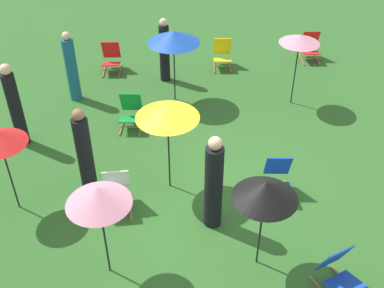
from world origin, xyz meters
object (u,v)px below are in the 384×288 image
at_px(deckchair_1, 339,273).
at_px(deckchair_4, 111,58).
at_px(deckchair_6, 310,47).
at_px(umbrella_3, 98,196).
at_px(deckchair_8, 278,178).
at_px(umbrella_4, 300,39).
at_px(deckchair_5, 222,54).
at_px(deckchair_9, 117,192).
at_px(deckchair_3, 131,112).
at_px(umbrella_5, 167,111).
at_px(umbrella_2, 265,190).
at_px(person_1, 214,185).
at_px(person_4, 164,51).
at_px(person_0, 72,68).
at_px(person_2, 85,154).
at_px(person_3, 15,106).
at_px(umbrella_0, 173,37).

relative_size(deckchair_1, deckchair_4, 1.04).
bearing_deg(deckchair_6, umbrella_3, -123.89).
bearing_deg(deckchair_4, deckchair_6, 5.04).
relative_size(deckchair_8, umbrella_4, 0.46).
bearing_deg(deckchair_5, deckchair_9, -111.62).
bearing_deg(deckchair_3, deckchair_6, 37.53).
height_order(umbrella_4, umbrella_5, umbrella_5).
xyz_separation_m(deckchair_3, umbrella_4, (3.99, 0.36, 1.33)).
distance_m(umbrella_2, umbrella_3, 2.40).
bearing_deg(deckchair_9, deckchair_5, 61.59).
bearing_deg(person_1, umbrella_3, 138.42).
height_order(deckchair_5, person_4, person_4).
distance_m(deckchair_8, umbrella_3, 3.71).
distance_m(deckchair_1, deckchair_6, 7.99).
bearing_deg(deckchair_4, umbrella_5, -71.64).
relative_size(umbrella_5, person_1, 1.00).
bearing_deg(deckchair_1, deckchair_4, 94.28).
relative_size(deckchair_3, person_0, 0.47).
relative_size(deckchair_3, deckchair_8, 1.01).
height_order(deckchair_6, person_1, person_1).
bearing_deg(person_0, deckchair_8, 130.24).
xyz_separation_m(person_0, person_2, (0.38, -3.56, 0.04)).
bearing_deg(deckchair_4, person_1, -68.01).
relative_size(deckchair_6, umbrella_5, 0.44).
bearing_deg(umbrella_4, person_4, 150.17).
relative_size(person_3, person_4, 1.12).
bearing_deg(deckchair_3, umbrella_0, 52.46).
relative_size(deckchair_4, person_3, 0.43).
xyz_separation_m(deckchair_4, deckchair_5, (3.07, -0.27, 0.00)).
bearing_deg(umbrella_2, person_0, 118.15).
xyz_separation_m(deckchair_1, person_0, (-4.15, 6.47, 0.48)).
bearing_deg(deckchair_1, deckchair_8, 78.03).
xyz_separation_m(deckchair_8, person_4, (-1.57, 4.82, 0.46)).
relative_size(deckchair_9, umbrella_0, 0.45).
bearing_deg(umbrella_0, deckchair_8, -68.81).
distance_m(deckchair_6, umbrella_0, 4.63).
distance_m(deckchair_1, umbrella_3, 3.80).
distance_m(deckchair_8, person_0, 5.77).
bearing_deg(deckchair_4, person_4, -21.06).
bearing_deg(deckchair_5, umbrella_3, -107.25).
bearing_deg(person_4, person_3, 16.04).
height_order(person_1, person_4, person_1).
relative_size(deckchair_5, person_3, 0.43).
distance_m(deckchair_8, person_4, 5.09).
height_order(deckchair_1, person_0, person_0).
relative_size(deckchair_8, person_2, 0.45).
xyz_separation_m(umbrella_0, umbrella_5, (-0.54, -3.22, 0.06)).
xyz_separation_m(person_2, person_3, (-1.47, 1.84, 0.05)).
bearing_deg(person_2, umbrella_2, 104.23).
bearing_deg(deckchair_5, umbrella_4, -50.28).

